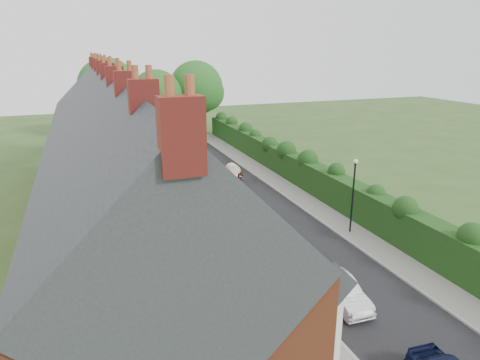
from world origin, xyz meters
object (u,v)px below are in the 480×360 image
at_px(car_green, 227,185).
at_px(car_beige, 195,156).
at_px(lamppost, 353,187).
at_px(car_red, 195,166).
at_px(car_white, 240,214).
at_px(horse_cart, 233,173).
at_px(car_silver_a, 340,290).
at_px(car_grey, 169,144).
at_px(horse, 240,182).
at_px(car_black, 177,140).
at_px(car_silver_b, 294,254).

relative_size(car_green, car_beige, 0.79).
distance_m(lamppost, car_red, 18.98).
relative_size(car_white, horse_cart, 1.88).
distance_m(car_silver_a, car_grey, 35.80).
bearing_deg(car_silver_a, horse_cart, 87.23).
xyz_separation_m(lamppost, car_red, (-6.04, 17.80, -2.63)).
height_order(car_white, car_red, car_white).
distance_m(car_silver_a, car_green, 17.91).
xyz_separation_m(car_white, car_grey, (0.00, 24.91, -0.09)).
bearing_deg(horse, car_silver_a, 96.64).
bearing_deg(horse, car_beige, -72.46).
bearing_deg(car_white, car_black, 85.25).
bearing_deg(lamppost, car_beige, 102.91).
bearing_deg(car_green, car_silver_b, -87.99).
bearing_deg(horse, car_white, 80.62).
distance_m(car_silver_a, car_silver_b, 4.20).
relative_size(car_silver_b, car_black, 1.27).
bearing_deg(horse, car_red, -60.73).
distance_m(car_silver_a, horse, 17.79).
distance_m(car_silver_a, car_red, 24.59).
height_order(car_green, car_beige, car_beige).
bearing_deg(car_silver_b, car_beige, 75.51).
height_order(car_silver_a, car_silver_b, car_silver_b).
distance_m(car_silver_b, car_red, 20.40).
xyz_separation_m(car_grey, horse, (2.59, -18.05, 0.12)).
distance_m(car_beige, car_black, 9.18).
bearing_deg(car_silver_a, car_white, 97.42).
bearing_deg(horse, car_green, 2.97).
height_order(car_silver_a, horse, horse).
bearing_deg(lamppost, car_silver_a, -127.79).
bearing_deg(car_beige, car_white, -83.98).
xyz_separation_m(car_silver_b, car_beige, (0.62, 24.42, -0.00)).
distance_m(car_silver_b, car_black, 33.61).
relative_size(car_silver_a, horse_cart, 1.51).
distance_m(car_silver_a, horse_cart, 19.73).
bearing_deg(car_silver_b, car_black, 75.91).
xyz_separation_m(car_silver_b, car_red, (-0.42, 20.40, -0.01)).
relative_size(car_silver_a, car_beige, 0.83).
bearing_deg(car_silver_b, car_white, 83.62).
bearing_deg(car_red, horse, -83.45).
xyz_separation_m(car_silver_a, car_grey, (-1.14, 35.78, -0.03)).
bearing_deg(horse, car_grey, -70.54).
relative_size(car_red, car_black, 1.04).
relative_size(car_grey, horse_cart, 1.64).
bearing_deg(lamppost, horse, 109.20).
height_order(car_silver_b, car_red, car_silver_b).
bearing_deg(car_grey, car_red, -75.87).
height_order(car_silver_a, car_red, same).
bearing_deg(horse_cart, car_silver_b, -96.65).
bearing_deg(car_white, car_silver_b, -85.11).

